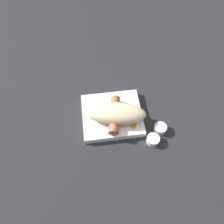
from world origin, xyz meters
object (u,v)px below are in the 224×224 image
Objects in this scene: bread_roll at (116,113)px; condiment_cup_far at (160,129)px; sausage at (114,115)px; food_tray at (112,115)px; condiment_cup_near at (153,140)px.

condiment_cup_far is at bearing 159.65° from bread_roll.
food_tray is at bearing -68.54° from sausage.
sausage is at bearing -38.81° from condiment_cup_near.
bread_roll is 0.16m from condiment_cup_far.
sausage is 0.16m from condiment_cup_far.
condiment_cup_near is at bearing 140.75° from bread_roll.
food_tray and condiment_cup_near have the same top height.
bread_roll is 0.15m from condiment_cup_near.
food_tray is 1.22× the size of sausage.
bread_roll is 4.99× the size of condiment_cup_far.
food_tray and condiment_cup_far have the same top height.
condiment_cup_near is 1.00× the size of condiment_cup_far.
condiment_cup_far is (-0.03, -0.04, 0.00)m from condiment_cup_near.
sausage reaches higher than condiment_cup_far.
sausage is at bearing -20.45° from condiment_cup_far.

